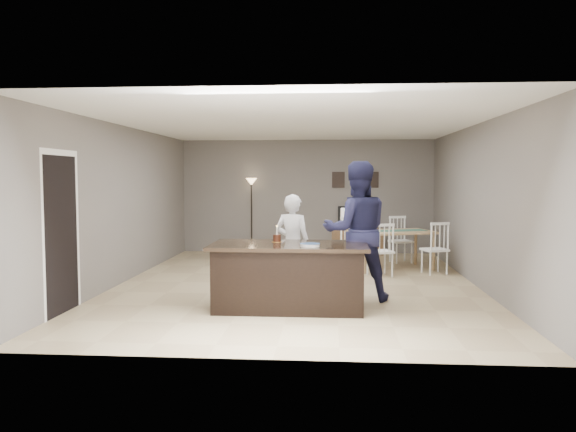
# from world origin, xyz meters

# --- Properties ---
(floor) EXTENTS (8.00, 8.00, 0.00)m
(floor) POSITION_xyz_m (0.00, 0.00, 0.00)
(floor) COLOR tan
(floor) RESTS_ON ground
(room_shell) EXTENTS (8.00, 8.00, 8.00)m
(room_shell) POSITION_xyz_m (0.00, 0.00, 1.68)
(room_shell) COLOR slate
(room_shell) RESTS_ON floor
(kitchen_island) EXTENTS (2.15, 1.10, 0.90)m
(kitchen_island) POSITION_xyz_m (0.00, -1.80, 0.45)
(kitchen_island) COLOR black
(kitchen_island) RESTS_ON floor
(tv_console) EXTENTS (1.20, 0.40, 0.60)m
(tv_console) POSITION_xyz_m (1.20, 3.77, 0.30)
(tv_console) COLOR brown
(tv_console) RESTS_ON floor
(television) EXTENTS (0.91, 0.12, 0.53)m
(television) POSITION_xyz_m (1.20, 3.84, 0.86)
(television) COLOR black
(television) RESTS_ON tv_console
(tv_screen_glow) EXTENTS (0.78, 0.00, 0.78)m
(tv_screen_glow) POSITION_xyz_m (1.20, 3.76, 0.87)
(tv_screen_glow) COLOR orange
(tv_screen_glow) RESTS_ON tv_console
(picture_frames) EXTENTS (1.10, 0.02, 0.38)m
(picture_frames) POSITION_xyz_m (1.15, 3.98, 1.75)
(picture_frames) COLOR black
(picture_frames) RESTS_ON room_shell
(doorway) EXTENTS (0.00, 2.10, 2.65)m
(doorway) POSITION_xyz_m (-2.99, -2.30, 1.26)
(doorway) COLOR black
(doorway) RESTS_ON floor
(woman) EXTENTS (0.66, 0.54, 1.55)m
(woman) POSITION_xyz_m (-0.02, -0.85, 0.78)
(woman) COLOR silver
(woman) RESTS_ON floor
(man) EXTENTS (1.09, 0.90, 2.05)m
(man) POSITION_xyz_m (0.95, -1.19, 1.02)
(man) COLOR #1B1C3C
(man) RESTS_ON floor
(birthday_cake) EXTENTS (0.15, 0.15, 0.23)m
(birthday_cake) POSITION_xyz_m (-0.19, -1.59, 0.95)
(birthday_cake) COLOR gold
(birthday_cake) RESTS_ON kitchen_island
(plate_stack) EXTENTS (0.27, 0.27, 0.04)m
(plate_stack) POSITION_xyz_m (0.30, -2.08, 0.92)
(plate_stack) COLOR white
(plate_stack) RESTS_ON kitchen_island
(dining_table) EXTENTS (2.04, 2.21, 0.98)m
(dining_table) POSITION_xyz_m (1.77, 1.68, 0.63)
(dining_table) COLOR tan
(dining_table) RESTS_ON floor
(floor_lamp) EXTENTS (0.27, 0.27, 1.79)m
(floor_lamp) POSITION_xyz_m (-1.31, 3.79, 1.39)
(floor_lamp) COLOR black
(floor_lamp) RESTS_ON floor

